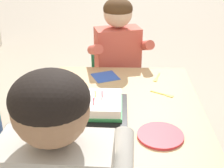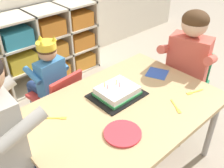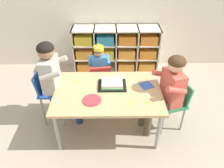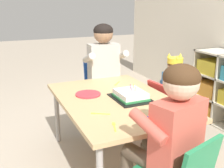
# 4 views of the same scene
# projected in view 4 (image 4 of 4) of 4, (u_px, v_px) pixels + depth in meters

# --- Properties ---
(ground) EXTENTS (16.00, 16.00, 0.00)m
(ground) POSITION_uv_depth(u_px,v_px,m) (115.00, 161.00, 2.30)
(ground) COLOR tan
(activity_table) EXTENTS (1.22, 0.82, 0.56)m
(activity_table) POSITION_uv_depth(u_px,v_px,m) (116.00, 104.00, 2.15)
(activity_table) COLOR tan
(activity_table) RESTS_ON ground
(classroom_chair_blue) EXTENTS (0.34, 0.38, 0.60)m
(classroom_chair_blue) POSITION_uv_depth(u_px,v_px,m) (167.00, 105.00, 2.51)
(classroom_chair_blue) COLOR red
(classroom_chair_blue) RESTS_ON ground
(child_with_crown) EXTENTS (0.31, 0.32, 0.85)m
(child_with_crown) POSITION_uv_depth(u_px,v_px,m) (177.00, 87.00, 2.52)
(child_with_crown) COLOR #3D7FBC
(child_with_crown) RESTS_ON ground
(classroom_chair_adult_side) EXTENTS (0.33, 0.38, 0.71)m
(classroom_chair_adult_side) POSITION_uv_depth(u_px,v_px,m) (102.00, 84.00, 2.86)
(classroom_chair_adult_side) COLOR #1E4CA8
(classroom_chair_adult_side) RESTS_ON ground
(adult_helper_seated) EXTENTS (0.44, 0.41, 1.09)m
(adult_helper_seated) POSITION_uv_depth(u_px,v_px,m) (106.00, 66.00, 2.70)
(adult_helper_seated) COLOR #B2ADA3
(adult_helper_seated) RESTS_ON ground
(guest_at_table_side) EXTENTS (0.47, 0.46, 0.99)m
(guest_at_table_side) POSITION_uv_depth(u_px,v_px,m) (169.00, 130.00, 1.53)
(guest_at_table_side) COLOR #D15647
(guest_at_table_side) RESTS_ON ground
(birthday_cake_on_tray) EXTENTS (0.33, 0.26, 0.10)m
(birthday_cake_on_tray) POSITION_uv_depth(u_px,v_px,m) (131.00, 96.00, 2.12)
(birthday_cake_on_tray) COLOR black
(birthday_cake_on_tray) RESTS_ON activity_table
(paper_plate_stack) EXTENTS (0.20, 0.20, 0.01)m
(paper_plate_stack) POSITION_uv_depth(u_px,v_px,m) (88.00, 94.00, 2.21)
(paper_plate_stack) COLOR #DB333D
(paper_plate_stack) RESTS_ON activity_table
(paper_napkin_square) EXTENTS (0.19, 0.19, 0.00)m
(paper_napkin_square) POSITION_uv_depth(u_px,v_px,m) (159.00, 118.00, 1.77)
(paper_napkin_square) COLOR #3356B7
(paper_napkin_square) RESTS_ON activity_table
(fork_near_cake_tray) EXTENTS (0.10, 0.10, 0.00)m
(fork_near_cake_tray) POSITION_uv_depth(u_px,v_px,m) (117.00, 84.00, 2.51)
(fork_near_cake_tray) COLOR yellow
(fork_near_cake_tray) RESTS_ON activity_table
(fork_at_table_front_edge) EXTENTS (0.08, 0.12, 0.00)m
(fork_at_table_front_edge) POSITION_uv_depth(u_px,v_px,m) (99.00, 114.00, 1.84)
(fork_at_table_front_edge) COLOR yellow
(fork_at_table_front_edge) RESTS_ON activity_table
(fork_beside_plate_stack) EXTENTS (0.13, 0.05, 0.00)m
(fork_beside_plate_stack) POSITION_uv_depth(u_px,v_px,m) (114.00, 126.00, 1.66)
(fork_beside_plate_stack) COLOR yellow
(fork_beside_plate_stack) RESTS_ON activity_table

